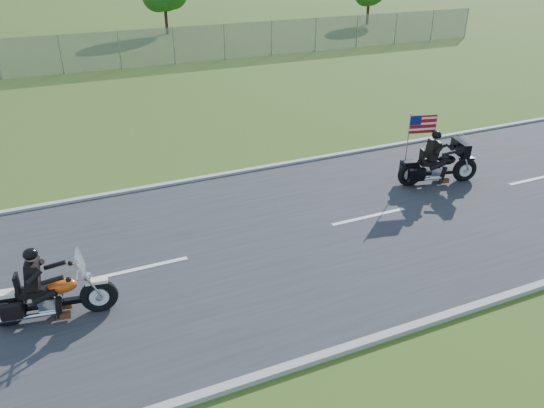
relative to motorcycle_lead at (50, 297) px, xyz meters
name	(u,v)px	position (x,y,z in m)	size (l,w,h in m)	color
ground	(224,251)	(3.82, 0.99, -0.51)	(420.00, 420.00, 0.00)	#2F4716
road	(224,250)	(3.82, 0.99, -0.49)	(120.00, 8.00, 0.04)	#28282B
curb_north	(179,183)	(3.82, 5.04, -0.46)	(120.00, 0.18, 0.12)	#9E9B93
curb_south	(302,364)	(3.82, -3.06, -0.46)	(120.00, 0.18, 0.12)	#9E9B93
motorcycle_lead	(50,297)	(0.00, 0.00, 0.00)	(2.40, 0.81, 1.62)	black
motorcycle_follow	(438,166)	(10.80, 2.00, 0.06)	(2.45, 1.06, 2.07)	black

